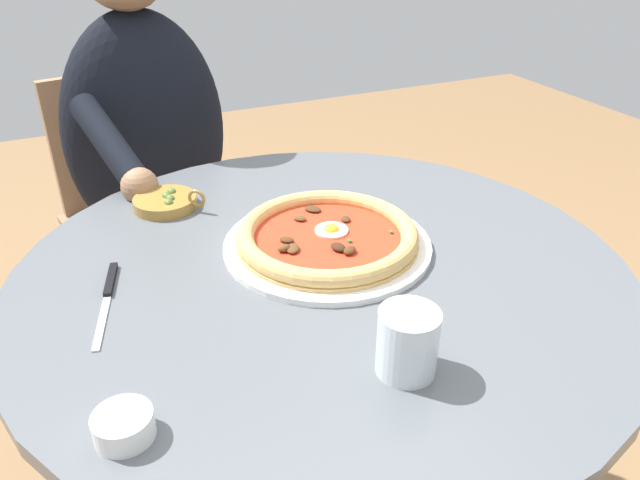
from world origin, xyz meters
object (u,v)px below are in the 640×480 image
object	(u,v)px
pizza_on_plate	(327,238)
steak_knife	(108,291)
ramekin_capers	(123,425)
diner_person	(158,208)
olive_pan	(166,202)
cafe_chair_diner	(140,199)
water_glass	(407,345)
dining_table	(322,368)

from	to	relation	value
pizza_on_plate	steak_knife	distance (m)	0.34
ramekin_capers	diner_person	size ratio (longest dim) A/B	0.05
ramekin_capers	olive_pan	distance (m)	0.54
pizza_on_plate	cafe_chair_diner	size ratio (longest dim) A/B	0.40
ramekin_capers	pizza_on_plate	bearing A→B (deg)	126.62
water_glass	cafe_chair_diner	distance (m)	1.12
diner_person	water_glass	bearing A→B (deg)	7.70
water_glass	olive_pan	size ratio (longest dim) A/B	0.69
dining_table	pizza_on_plate	bearing A→B (deg)	146.15
water_glass	diner_person	bearing A→B (deg)	-172.30
dining_table	steak_knife	distance (m)	0.38
water_glass	cafe_chair_diner	size ratio (longest dim) A/B	0.10
dining_table	ramekin_capers	bearing A→B (deg)	-55.98
dining_table	water_glass	distance (m)	0.35
dining_table	olive_pan	distance (m)	0.41
water_glass	dining_table	bearing A→B (deg)	178.26
olive_pan	cafe_chair_diner	world-z (taller)	cafe_chair_diner
steak_knife	olive_pan	distance (m)	0.27
pizza_on_plate	ramekin_capers	distance (m)	0.45
dining_table	cafe_chair_diner	world-z (taller)	cafe_chair_diner
dining_table	cafe_chair_diner	bearing A→B (deg)	-169.03
steak_knife	diner_person	world-z (taller)	diner_person
olive_pan	diner_person	world-z (taller)	diner_person
pizza_on_plate	water_glass	size ratio (longest dim) A/B	4.00
pizza_on_plate	steak_knife	xyz separation A→B (m)	(-0.01, -0.34, -0.01)
dining_table	pizza_on_plate	xyz separation A→B (m)	(-0.04, 0.03, 0.22)
diner_person	cafe_chair_diner	xyz separation A→B (m)	(-0.13, -0.02, -0.03)
steak_knife	cafe_chair_diner	xyz separation A→B (m)	(-0.77, 0.15, -0.22)
dining_table	diner_person	bearing A→B (deg)	-168.90
cafe_chair_diner	diner_person	bearing A→B (deg)	10.27
pizza_on_plate	water_glass	distance (m)	0.30
pizza_on_plate	steak_knife	world-z (taller)	pizza_on_plate
ramekin_capers	cafe_chair_diner	world-z (taller)	cafe_chair_diner
water_glass	diner_person	distance (m)	0.98
olive_pan	diner_person	xyz separation A→B (m)	(-0.40, 0.04, -0.20)
pizza_on_plate	ramekin_capers	xyz separation A→B (m)	(0.27, -0.36, -0.00)
ramekin_capers	dining_table	bearing A→B (deg)	124.02
steak_knife	ramekin_capers	size ratio (longest dim) A/B	3.10
pizza_on_plate	diner_person	bearing A→B (deg)	-165.64
steak_knife	ramekin_capers	bearing A→B (deg)	-4.18
steak_knife	diner_person	bearing A→B (deg)	164.80
pizza_on_plate	diner_person	size ratio (longest dim) A/B	0.28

